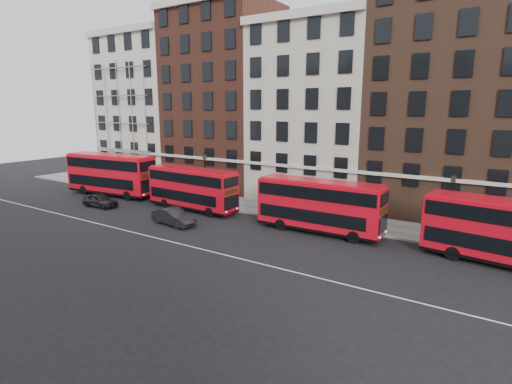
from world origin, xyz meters
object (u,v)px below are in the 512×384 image
Objects in this scene: bus_a at (110,173)px; car_rear at (100,200)px; bus_c at (319,205)px; bus_d at (509,232)px; bus_b at (192,188)px; car_front at (173,217)px.

bus_a reaches higher than car_rear.
bus_d is at bearing -0.78° from bus_c.
bus_c is 0.99× the size of bus_d.
bus_b reaches higher than car_front.
car_rear is 0.92× the size of car_front.
car_rear is 10.89m from car_front.
bus_d is (39.14, 0.01, -0.25)m from bus_a.
car_rear is at bearing 93.77° from car_front.
car_rear is (-8.79, -4.26, -1.56)m from bus_b.
bus_a is 1.12× the size of bus_c.
bus_b is 5.46m from car_front.
bus_a is 12.45m from bus_b.
bus_a is 1.11× the size of bus_d.
bus_a is 39.14m from bus_d.
bus_a is 2.87× the size of car_rear.
bus_b is 0.96× the size of bus_d.
bus_b is at bearing 30.09° from car_front.
bus_d is 25.13m from car_front.
bus_b is (12.44, 0.01, -0.31)m from bus_a.
car_rear is at bearing -151.73° from bus_b.
car_rear is (-22.41, -4.26, -1.63)m from bus_c.
car_rear is at bearing -55.05° from bus_a.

